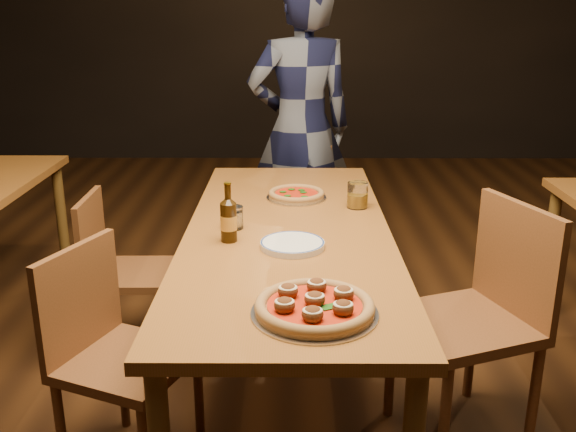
{
  "coord_description": "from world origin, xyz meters",
  "views": [
    {
      "loc": [
        0.01,
        -2.38,
        1.58
      ],
      "look_at": [
        0.0,
        -0.05,
        0.82
      ],
      "focal_mm": 40.0,
      "sensor_mm": 36.0,
      "label": 1
    }
  ],
  "objects_px": {
    "water_glass": "(234,217)",
    "amber_glass": "(358,195)",
    "plate_stack": "(292,245)",
    "beer_bottle": "(229,221)",
    "diner": "(301,129)",
    "chair_end": "(296,213)",
    "chair_main_nw": "(128,360)",
    "chair_main_e": "(465,322)",
    "table_main": "(288,246)",
    "pizza_meatball": "(315,306)",
    "pizza_margherita": "(296,194)",
    "chair_main_sw": "(132,272)"
  },
  "relations": [
    {
      "from": "pizza_margherita",
      "to": "table_main",
      "type": "bearing_deg",
      "value": -94.8
    },
    {
      "from": "diner",
      "to": "chair_main_e",
      "type": "bearing_deg",
      "value": 94.91
    },
    {
      "from": "chair_main_nw",
      "to": "amber_glass",
      "type": "relative_size",
      "value": 7.63
    },
    {
      "from": "chair_main_nw",
      "to": "beer_bottle",
      "type": "distance_m",
      "value": 0.6
    },
    {
      "from": "plate_stack",
      "to": "pizza_margherita",
      "type": "bearing_deg",
      "value": 88.26
    },
    {
      "from": "chair_main_nw",
      "to": "plate_stack",
      "type": "xyz_separation_m",
      "value": [
        0.57,
        0.24,
        0.33
      ]
    },
    {
      "from": "pizza_meatball",
      "to": "plate_stack",
      "type": "relative_size",
      "value": 1.56
    },
    {
      "from": "chair_main_e",
      "to": "beer_bottle",
      "type": "xyz_separation_m",
      "value": [
        -0.87,
        0.12,
        0.35
      ]
    },
    {
      "from": "pizza_margherita",
      "to": "beer_bottle",
      "type": "height_order",
      "value": "beer_bottle"
    },
    {
      "from": "beer_bottle",
      "to": "chair_main_nw",
      "type": "bearing_deg",
      "value": -137.12
    },
    {
      "from": "chair_main_nw",
      "to": "pizza_meatball",
      "type": "xyz_separation_m",
      "value": [
        0.63,
        -0.29,
        0.35
      ]
    },
    {
      "from": "table_main",
      "to": "chair_main_nw",
      "type": "relative_size",
      "value": 2.34
    },
    {
      "from": "pizza_meatball",
      "to": "diner",
      "type": "relative_size",
      "value": 0.21
    },
    {
      "from": "chair_end",
      "to": "amber_glass",
      "type": "distance_m",
      "value": 1.08
    },
    {
      "from": "chair_end",
      "to": "amber_glass",
      "type": "height_order",
      "value": "amber_glass"
    },
    {
      "from": "chair_main_nw",
      "to": "beer_bottle",
      "type": "height_order",
      "value": "beer_bottle"
    },
    {
      "from": "pizza_meatball",
      "to": "diner",
      "type": "bearing_deg",
      "value": 90.28
    },
    {
      "from": "amber_glass",
      "to": "chair_end",
      "type": "bearing_deg",
      "value": 104.91
    },
    {
      "from": "chair_main_nw",
      "to": "plate_stack",
      "type": "height_order",
      "value": "chair_main_nw"
    },
    {
      "from": "chair_main_e",
      "to": "chair_end",
      "type": "distance_m",
      "value": 1.64
    },
    {
      "from": "chair_main_sw",
      "to": "amber_glass",
      "type": "height_order",
      "value": "amber_glass"
    },
    {
      "from": "table_main",
      "to": "pizza_meatball",
      "type": "height_order",
      "value": "pizza_meatball"
    },
    {
      "from": "chair_end",
      "to": "water_glass",
      "type": "relative_size",
      "value": 9.13
    },
    {
      "from": "chair_main_e",
      "to": "water_glass",
      "type": "relative_size",
      "value": 10.57
    },
    {
      "from": "chair_main_sw",
      "to": "plate_stack",
      "type": "xyz_separation_m",
      "value": [
        0.75,
        -0.57,
        0.36
      ]
    },
    {
      "from": "beer_bottle",
      "to": "water_glass",
      "type": "relative_size",
      "value": 2.45
    },
    {
      "from": "amber_glass",
      "to": "water_glass",
      "type": "bearing_deg",
      "value": -151.41
    },
    {
      "from": "pizza_margherita",
      "to": "beer_bottle",
      "type": "xyz_separation_m",
      "value": [
        -0.26,
        -0.57,
        0.06
      ]
    },
    {
      "from": "chair_main_sw",
      "to": "diner",
      "type": "relative_size",
      "value": 0.46
    },
    {
      "from": "chair_main_sw",
      "to": "pizza_meatball",
      "type": "bearing_deg",
      "value": -144.57
    },
    {
      "from": "chair_main_nw",
      "to": "chair_main_e",
      "type": "xyz_separation_m",
      "value": [
        1.2,
        0.19,
        0.05
      ]
    },
    {
      "from": "plate_stack",
      "to": "beer_bottle",
      "type": "relative_size",
      "value": 1.06
    },
    {
      "from": "water_glass",
      "to": "amber_glass",
      "type": "bearing_deg",
      "value": 28.59
    },
    {
      "from": "chair_main_sw",
      "to": "amber_glass",
      "type": "distance_m",
      "value": 1.11
    },
    {
      "from": "pizza_meatball",
      "to": "amber_glass",
      "type": "xyz_separation_m",
      "value": [
        0.22,
        1.02,
        0.03
      ]
    },
    {
      "from": "pizza_meatball",
      "to": "pizza_margherita",
      "type": "height_order",
      "value": "pizza_meatball"
    },
    {
      "from": "beer_bottle",
      "to": "amber_glass",
      "type": "distance_m",
      "value": 0.67
    },
    {
      "from": "chair_end",
      "to": "pizza_margherita",
      "type": "xyz_separation_m",
      "value": [
        -0.0,
        -0.83,
        0.36
      ]
    },
    {
      "from": "chair_main_nw",
      "to": "diner",
      "type": "relative_size",
      "value": 0.48
    },
    {
      "from": "water_glass",
      "to": "amber_glass",
      "type": "distance_m",
      "value": 0.58
    },
    {
      "from": "chair_main_nw",
      "to": "chair_main_e",
      "type": "distance_m",
      "value": 1.22
    },
    {
      "from": "chair_main_sw",
      "to": "beer_bottle",
      "type": "bearing_deg",
      "value": -135.57
    },
    {
      "from": "diner",
      "to": "chair_end",
      "type": "bearing_deg",
      "value": 65.64
    },
    {
      "from": "pizza_margherita",
      "to": "amber_glass",
      "type": "height_order",
      "value": "amber_glass"
    },
    {
      "from": "chair_main_nw",
      "to": "chair_main_e",
      "type": "bearing_deg",
      "value": -58.56
    },
    {
      "from": "chair_main_nw",
      "to": "chair_end",
      "type": "height_order",
      "value": "chair_main_nw"
    },
    {
      "from": "chair_main_sw",
      "to": "chair_main_nw",
      "type": "bearing_deg",
      "value": -168.45
    },
    {
      "from": "chair_main_sw",
      "to": "water_glass",
      "type": "height_order",
      "value": "water_glass"
    },
    {
      "from": "chair_main_nw",
      "to": "plate_stack",
      "type": "bearing_deg",
      "value": -44.62
    },
    {
      "from": "pizza_margherita",
      "to": "diner",
      "type": "bearing_deg",
      "value": 88.12
    }
  ]
}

